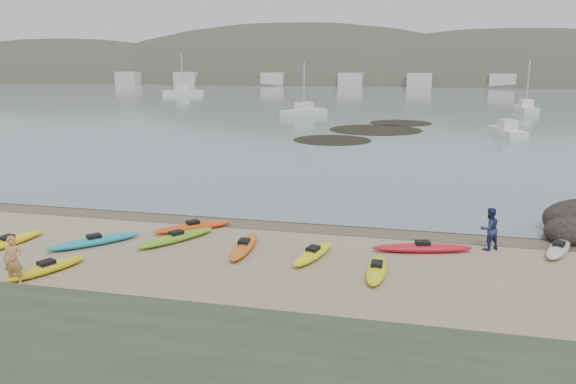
# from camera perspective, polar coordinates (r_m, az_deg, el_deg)

# --- Properties ---
(ground) EXTENTS (600.00, 600.00, 0.00)m
(ground) POSITION_cam_1_polar(r_m,az_deg,el_deg) (26.56, 0.00, -3.15)
(ground) COLOR tan
(ground) RESTS_ON ground
(wet_sand) EXTENTS (60.00, 60.00, 0.00)m
(wet_sand) POSITION_cam_1_polar(r_m,az_deg,el_deg) (26.28, -0.15, -3.32)
(wet_sand) COLOR brown
(wet_sand) RESTS_ON ground
(water) EXTENTS (1200.00, 1200.00, 0.00)m
(water) POSITION_cam_1_polar(r_m,az_deg,el_deg) (324.94, 12.56, 11.55)
(water) COLOR slate
(water) RESTS_ON ground
(kayaks) EXTENTS (23.55, 9.64, 0.34)m
(kayaks) POSITION_cam_1_polar(r_m,az_deg,el_deg) (22.81, -5.40, -5.54)
(kayaks) COLOR yellow
(kayaks) RESTS_ON ground
(person_west) EXTENTS (0.73, 0.59, 1.72)m
(person_west) POSITION_cam_1_polar(r_m,az_deg,el_deg) (21.34, -26.13, -6.25)
(person_west) COLOR tan
(person_west) RESTS_ON ground
(person_east) EXTENTS (1.07, 1.02, 1.75)m
(person_east) POSITION_cam_1_polar(r_m,az_deg,el_deg) (24.05, 19.77, -3.54)
(person_east) COLOR navy
(person_east) RESTS_ON ground
(kelp_mats) EXTENTS (13.40, 24.57, 0.04)m
(kelp_mats) POSITION_cam_1_polar(r_m,az_deg,el_deg) (62.75, 8.62, 6.21)
(kelp_mats) COLOR black
(kelp_mats) RESTS_ON water
(moored_boats) EXTENTS (96.41, 83.40, 1.24)m
(moored_boats) POSITION_cam_1_polar(r_m,az_deg,el_deg) (101.58, 8.40, 9.12)
(moored_boats) COLOR silver
(moored_boats) RESTS_ON ground
(far_hills) EXTENTS (550.00, 135.00, 80.00)m
(far_hills) POSITION_cam_1_polar(r_m,az_deg,el_deg) (222.55, 22.05, 6.18)
(far_hills) COLOR #384235
(far_hills) RESTS_ON ground
(far_town) EXTENTS (199.00, 5.00, 4.00)m
(far_town) POSITION_cam_1_polar(r_m,az_deg,el_deg) (169.89, 13.63, 10.96)
(far_town) COLOR beige
(far_town) RESTS_ON ground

